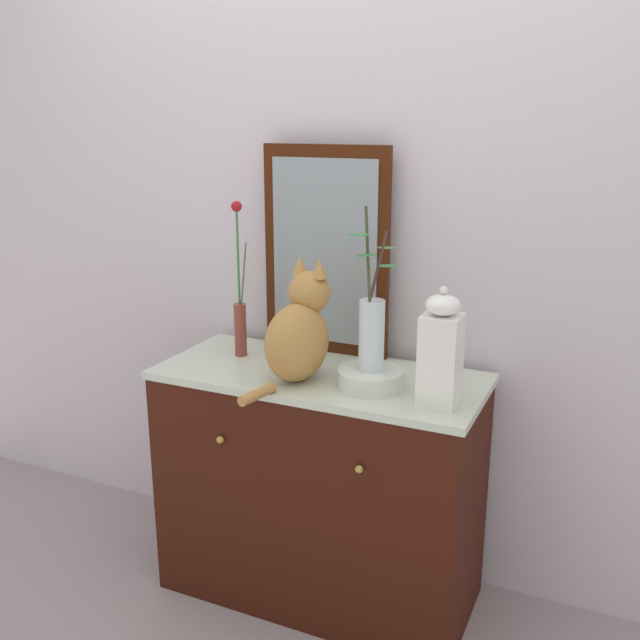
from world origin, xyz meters
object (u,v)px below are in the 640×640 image
mirror_leaning (325,252)px  vase_slim_green (240,312)px  cat_sitting (299,332)px  vase_glass_clear (372,330)px  sideboard (320,485)px  jar_lidded_porcelain (441,352)px  bowl_porcelain (371,378)px

mirror_leaning → vase_slim_green: size_ratio=1.34×
cat_sitting → vase_glass_clear: 0.24m
vase_slim_green → vase_glass_clear: vase_glass_clear is taller
sideboard → jar_lidded_porcelain: bearing=-13.8°
jar_lidded_porcelain → bowl_porcelain: bearing=167.6°
bowl_porcelain → sideboard: bearing=164.6°
cat_sitting → bowl_porcelain: cat_sitting is taller
vase_glass_clear → vase_slim_green: bearing=169.0°
sideboard → cat_sitting: bearing=-114.5°
cat_sitting → jar_lidded_porcelain: bearing=-3.2°
vase_slim_green → bowl_porcelain: vase_slim_green is taller
sideboard → bowl_porcelain: bowl_porcelain is taller
vase_slim_green → vase_glass_clear: 0.53m
vase_glass_clear → jar_lidded_porcelain: vase_glass_clear is taller
bowl_porcelain → vase_glass_clear: 0.16m
vase_slim_green → mirror_leaning: bearing=34.1°
cat_sitting → vase_slim_green: (-0.29, 0.13, 0.00)m
cat_sitting → vase_slim_green: size_ratio=0.75×
mirror_leaning → bowl_porcelain: (0.27, -0.27, -0.33)m
sideboard → mirror_leaning: mirror_leaning is taller
jar_lidded_porcelain → vase_glass_clear: bearing=167.4°
cat_sitting → jar_lidded_porcelain: 0.46m
cat_sitting → bowl_porcelain: size_ratio=1.96×
bowl_porcelain → vase_glass_clear: size_ratio=0.41×
cat_sitting → vase_glass_clear: vase_glass_clear is taller
bowl_porcelain → cat_sitting: bearing=-174.0°
vase_slim_green → bowl_porcelain: 0.55m
mirror_leaning → vase_glass_clear: size_ratio=1.44×
cat_sitting → vase_slim_green: 0.32m
bowl_porcelain → jar_lidded_porcelain: 0.27m
bowl_porcelain → vase_glass_clear: bearing=105.9°
vase_slim_green → cat_sitting: bearing=-23.5°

